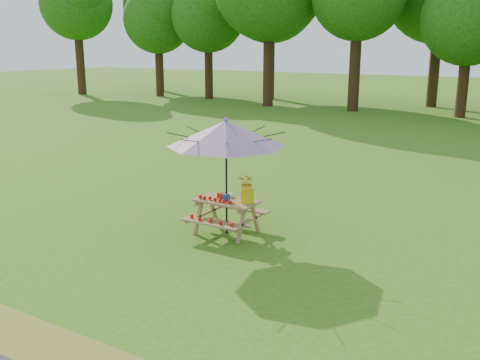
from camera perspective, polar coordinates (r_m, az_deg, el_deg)
The scene contains 6 objects.
ground at distance 9.89m, azimuth -14.79°, elevation -7.21°, with size 120.00×120.00×0.00m, color #376F15.
picnic_table at distance 10.28m, azimuth -1.44°, elevation -3.97°, with size 1.20×1.32×0.67m.
patio_umbrella at distance 9.90m, azimuth -1.49°, elevation 4.99°, with size 2.63×2.63×2.25m.
produce_bins at distance 10.23m, azimuth -1.55°, elevation -1.74°, with size 0.32×0.38×0.13m.
tomatoes_row at distance 10.11m, azimuth -2.71°, elevation -2.06°, with size 0.77×0.13×0.07m, color red, non-canonical shape.
flower_bucket at distance 9.93m, azimuth 0.79°, elevation -0.76°, with size 0.40×0.37×0.56m.
Camera 1 is at (6.75, -6.31, 3.53)m, focal length 40.00 mm.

